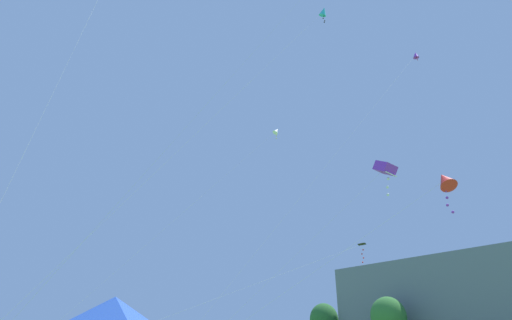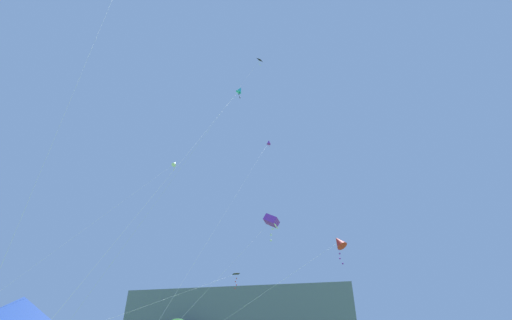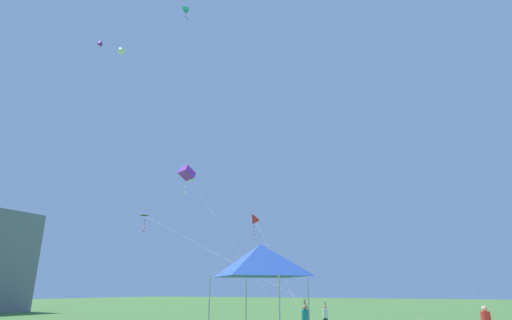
{
  "view_description": "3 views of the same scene",
  "coord_description": "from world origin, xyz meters",
  "px_view_note": "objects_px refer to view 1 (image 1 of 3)",
  "views": [
    {
      "loc": [
        18.72,
        0.05,
        2.28
      ],
      "look_at": [
        4.99,
        10.32,
        9.82
      ],
      "focal_mm": 28.0,
      "sensor_mm": 36.0,
      "label": 1
    },
    {
      "loc": [
        10.22,
        -7.18,
        1.64
      ],
      "look_at": [
        5.35,
        14.32,
        14.42
      ],
      "focal_mm": 24.0,
      "sensor_mm": 36.0,
      "label": 2
    },
    {
      "loc": [
        -20.13,
        0.29,
        2.45
      ],
      "look_at": [
        4.15,
        12.79,
        11.35
      ],
      "focal_mm": 28.0,
      "sensor_mm": 36.0,
      "label": 3
    }
  ],
  "objects_px": {
    "kite_purple_diamond_4": "(415,56)",
    "kite_purple_box_6": "(385,169)",
    "festival_tent": "(114,309)",
    "kite_black_delta_7": "(356,247)",
    "kite_cyan_diamond_1": "(323,12)",
    "kite_white_diamond_2": "(275,132)",
    "kite_red_diamond_3": "(445,181)"
  },
  "relations": [
    {
      "from": "festival_tent",
      "to": "kite_cyan_diamond_1",
      "type": "xyz_separation_m",
      "value": [
        7.59,
        10.78,
        21.95
      ]
    },
    {
      "from": "kite_cyan_diamond_1",
      "to": "kite_purple_box_6",
      "type": "xyz_separation_m",
      "value": [
        2.79,
        1.22,
        -13.97
      ]
    },
    {
      "from": "kite_red_diamond_3",
      "to": "kite_black_delta_7",
      "type": "distance_m",
      "value": 9.72
    },
    {
      "from": "kite_cyan_diamond_1",
      "to": "kite_purple_diamond_4",
      "type": "height_order",
      "value": "kite_purple_diamond_4"
    },
    {
      "from": "kite_black_delta_7",
      "to": "festival_tent",
      "type": "bearing_deg",
      "value": -118.64
    },
    {
      "from": "festival_tent",
      "to": "kite_black_delta_7",
      "type": "distance_m",
      "value": 14.98
    },
    {
      "from": "kite_cyan_diamond_1",
      "to": "kite_red_diamond_3",
      "type": "height_order",
      "value": "kite_cyan_diamond_1"
    },
    {
      "from": "kite_purple_diamond_4",
      "to": "kite_purple_box_6",
      "type": "distance_m",
      "value": 17.87
    },
    {
      "from": "kite_cyan_diamond_1",
      "to": "kite_white_diamond_2",
      "type": "distance_m",
      "value": 10.13
    },
    {
      "from": "kite_purple_diamond_4",
      "to": "kite_cyan_diamond_1",
      "type": "bearing_deg",
      "value": -94.27
    },
    {
      "from": "kite_purple_diamond_4",
      "to": "kite_black_delta_7",
      "type": "relative_size",
      "value": 1.36
    },
    {
      "from": "kite_purple_diamond_4",
      "to": "kite_purple_box_6",
      "type": "xyz_separation_m",
      "value": [
        1.94,
        -10.15,
        -14.58
      ]
    },
    {
      "from": "festival_tent",
      "to": "kite_purple_box_6",
      "type": "distance_m",
      "value": 17.76
    },
    {
      "from": "kite_white_diamond_2",
      "to": "kite_black_delta_7",
      "type": "relative_size",
      "value": 0.93
    },
    {
      "from": "kite_cyan_diamond_1",
      "to": "kite_purple_box_6",
      "type": "bearing_deg",
      "value": 23.55
    },
    {
      "from": "kite_red_diamond_3",
      "to": "kite_white_diamond_2",
      "type": "bearing_deg",
      "value": 170.1
    },
    {
      "from": "festival_tent",
      "to": "kite_white_diamond_2",
      "type": "xyz_separation_m",
      "value": [
        1.23,
        10.97,
        14.07
      ]
    },
    {
      "from": "kite_cyan_diamond_1",
      "to": "kite_red_diamond_3",
      "type": "relative_size",
      "value": 2.43
    },
    {
      "from": "festival_tent",
      "to": "kite_red_diamond_3",
      "type": "bearing_deg",
      "value": 28.43
    },
    {
      "from": "kite_white_diamond_2",
      "to": "kite_purple_box_6",
      "type": "height_order",
      "value": "kite_white_diamond_2"
    },
    {
      "from": "kite_purple_box_6",
      "to": "kite_white_diamond_2",
      "type": "bearing_deg",
      "value": -173.58
    },
    {
      "from": "kite_black_delta_7",
      "to": "kite_purple_diamond_4",
      "type": "bearing_deg",
      "value": 80.95
    },
    {
      "from": "festival_tent",
      "to": "kite_red_diamond_3",
      "type": "height_order",
      "value": "kite_red_diamond_3"
    },
    {
      "from": "kite_purple_diamond_4",
      "to": "kite_purple_box_6",
      "type": "relative_size",
      "value": 2.18
    },
    {
      "from": "kite_black_delta_7",
      "to": "kite_red_diamond_3",
      "type": "bearing_deg",
      "value": -26.09
    },
    {
      "from": "festival_tent",
      "to": "kite_cyan_diamond_1",
      "type": "height_order",
      "value": "kite_cyan_diamond_1"
    },
    {
      "from": "kite_purple_diamond_4",
      "to": "kite_black_delta_7",
      "type": "bearing_deg",
      "value": -99.05
    },
    {
      "from": "kite_white_diamond_2",
      "to": "kite_red_diamond_3",
      "type": "height_order",
      "value": "kite_white_diamond_2"
    },
    {
      "from": "kite_black_delta_7",
      "to": "kite_white_diamond_2",
      "type": "bearing_deg",
      "value": -163.04
    },
    {
      "from": "kite_purple_diamond_4",
      "to": "kite_red_diamond_3",
      "type": "bearing_deg",
      "value": -62.32
    },
    {
      "from": "kite_purple_box_6",
      "to": "festival_tent",
      "type": "bearing_deg",
      "value": -130.88
    },
    {
      "from": "kite_purple_diamond_4",
      "to": "festival_tent",
      "type": "bearing_deg",
      "value": -110.87
    }
  ]
}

